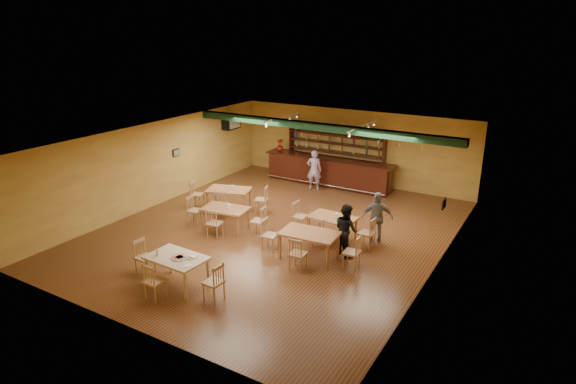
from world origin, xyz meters
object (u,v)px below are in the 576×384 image
Objects in this scene: dining_table_d at (309,246)px; patron_bar at (314,170)px; near_table at (177,271)px; patron_right_a at (346,230)px; dining_table_a at (229,199)px; bar_counter at (328,171)px; dining_table_c at (226,218)px; dining_table_b at (332,228)px.

dining_table_d is 0.98× the size of patron_bar.
dining_table_d is 3.65m from near_table.
patron_bar is at bearing -19.86° from patron_right_a.
dining_table_d is at bearing -42.23° from dining_table_a.
bar_counter is 6.42m from patron_right_a.
bar_counter is at bearing 50.28° from dining_table_a.
dining_table_c is at bearing 37.46° from patron_right_a.
patron_right_a is (4.03, 0.27, 0.40)m from dining_table_c.
dining_table_a is at bearing 116.31° from dining_table_c.
bar_counter is at bearing -25.86° from patron_right_a.
dining_table_c is 3.67m from near_table.
dining_table_a is 1.02× the size of near_table.
bar_counter is at bearing 107.80° from dining_table_d.
patron_right_a is at bearing 107.41° from patron_bar.
dining_table_d reaches higher than dining_table_b.
bar_counter is 4.67m from dining_table_a.
patron_bar reaches higher than bar_counter.
dining_table_a is 1.04× the size of dining_table_c.
dining_table_d is (0.05, -1.56, 0.04)m from dining_table_b.
bar_counter is at bearing -124.32° from patron_bar.
patron_bar reaches higher than dining_table_c.
dining_table_b is 0.90× the size of dining_table_d.
bar_counter is 3.65× the size of patron_right_a.
dining_table_b is 3.40m from dining_table_c.
patron_right_a is at bearing -3.89° from dining_table_c.
patron_right_a reaches higher than near_table.
dining_table_d is (4.27, -1.97, 0.02)m from dining_table_a.
dining_table_b is 4.76m from patron_bar.
near_table is at bearing 75.16° from patron_bar.
bar_counter reaches higher than dining_table_a.
dining_table_c is at bearing 167.52° from dining_table_d.
dining_table_d and near_table have the same top height.
dining_table_c is at bearing -97.60° from bar_counter.
bar_counter is 6.78m from dining_table_d.
near_table is 0.92× the size of patron_bar.
patron_bar is (-2.68, 3.91, 0.45)m from dining_table_b.
dining_table_c is at bearing -73.45° from dining_table_a.
bar_counter is at bearing 121.18° from dining_table_b.
dining_table_c is 0.95× the size of patron_right_a.
near_table is (2.17, -4.96, 0.02)m from dining_table_a.
dining_table_d reaches higher than dining_table_c.
patron_right_a reaches higher than dining_table_c.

